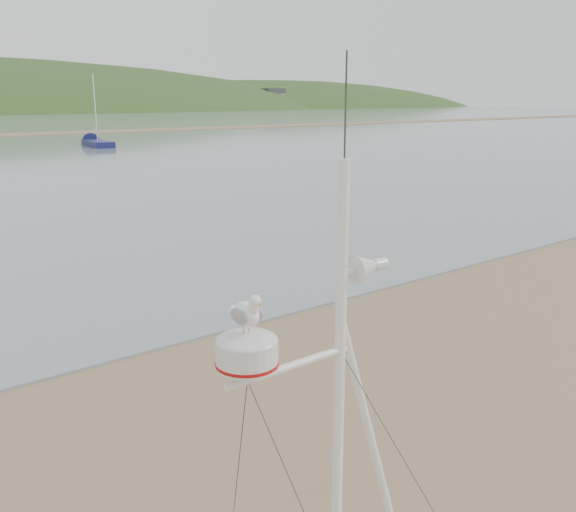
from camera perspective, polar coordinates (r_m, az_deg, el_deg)
mast_rig at (r=5.39m, az=4.54°, el=-18.97°), size 1.94×2.07×4.37m
sailboat_blue_far at (r=57.14m, az=-17.80°, el=10.10°), size 2.30×6.69×6.53m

